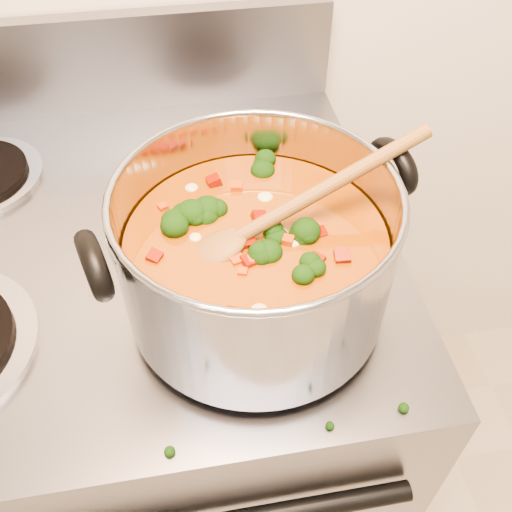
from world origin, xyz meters
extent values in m
cube|color=gray|center=(0.01, 1.16, 0.46)|extent=(0.78, 0.68, 0.92)
cube|color=gray|center=(0.01, 1.48, 1.00)|extent=(0.78, 0.03, 0.16)
cylinder|color=#A5A5AD|center=(0.19, 1.01, 0.92)|extent=(0.24, 0.24, 0.01)
cylinder|color=black|center=(0.19, 1.01, 0.93)|extent=(0.18, 0.18, 0.01)
cylinder|color=#A5A5AD|center=(0.19, 1.31, 0.92)|extent=(0.20, 0.20, 0.01)
cylinder|color=black|center=(0.19, 1.31, 0.93)|extent=(0.15, 0.15, 0.01)
cylinder|color=#9C9CA3|center=(0.19, 1.01, 1.02)|extent=(0.30, 0.30, 0.16)
torus|color=#9C9CA3|center=(0.19, 1.01, 1.10)|extent=(0.30, 0.30, 0.01)
cylinder|color=#833F0B|center=(0.19, 1.01, 0.99)|extent=(0.28, 0.28, 0.10)
torus|color=black|center=(0.03, 0.96, 1.08)|extent=(0.04, 0.08, 0.08)
torus|color=black|center=(0.35, 1.05, 1.08)|extent=(0.04, 0.08, 0.08)
ellipsoid|color=black|center=(0.19, 1.06, 1.04)|extent=(0.04, 0.04, 0.03)
ellipsoid|color=black|center=(0.12, 0.97, 1.04)|extent=(0.04, 0.04, 0.03)
ellipsoid|color=black|center=(0.14, 0.96, 1.04)|extent=(0.04, 0.04, 0.03)
ellipsoid|color=black|center=(0.14, 0.94, 1.04)|extent=(0.04, 0.04, 0.03)
ellipsoid|color=black|center=(0.28, 0.98, 1.04)|extent=(0.04, 0.04, 0.03)
ellipsoid|color=black|center=(0.17, 0.95, 1.04)|extent=(0.04, 0.04, 0.03)
ellipsoid|color=black|center=(0.15, 1.07, 1.04)|extent=(0.04, 0.04, 0.03)
ellipsoid|color=black|center=(0.20, 0.97, 1.04)|extent=(0.04, 0.04, 0.03)
ellipsoid|color=maroon|center=(0.12, 1.10, 1.04)|extent=(0.01, 0.01, 0.01)
ellipsoid|color=maroon|center=(0.21, 1.04, 1.04)|extent=(0.01, 0.01, 0.01)
ellipsoid|color=maroon|center=(0.23, 1.03, 1.04)|extent=(0.01, 0.01, 0.01)
ellipsoid|color=maroon|center=(0.18, 0.90, 1.04)|extent=(0.01, 0.01, 0.01)
ellipsoid|color=maroon|center=(0.13, 0.96, 1.04)|extent=(0.01, 0.01, 0.01)
ellipsoid|color=maroon|center=(0.14, 1.06, 1.04)|extent=(0.01, 0.01, 0.01)
ellipsoid|color=maroon|center=(0.11, 1.04, 1.04)|extent=(0.01, 0.01, 0.01)
ellipsoid|color=maroon|center=(0.23, 0.99, 1.04)|extent=(0.01, 0.01, 0.01)
ellipsoid|color=maroon|center=(0.20, 0.94, 1.04)|extent=(0.01, 0.01, 0.01)
ellipsoid|color=maroon|center=(0.19, 1.13, 1.04)|extent=(0.01, 0.01, 0.01)
ellipsoid|color=#BF3C0A|center=(0.11, 0.99, 1.04)|extent=(0.01, 0.01, 0.01)
ellipsoid|color=#BF3C0A|center=(0.24, 1.05, 1.04)|extent=(0.01, 0.01, 0.01)
ellipsoid|color=#BF3C0A|center=(0.20, 0.99, 1.04)|extent=(0.01, 0.01, 0.01)
ellipsoid|color=#BF3C0A|center=(0.19, 0.90, 1.04)|extent=(0.01, 0.01, 0.01)
ellipsoid|color=#BF3C0A|center=(0.27, 1.05, 1.04)|extent=(0.01, 0.01, 0.01)
ellipsoid|color=#BF3C0A|center=(0.13, 1.06, 1.04)|extent=(0.01, 0.01, 0.01)
ellipsoid|color=#BF3C0A|center=(0.27, 0.99, 1.04)|extent=(0.01, 0.01, 0.01)
ellipsoid|color=#BF3C0A|center=(0.24, 1.10, 1.04)|extent=(0.01, 0.01, 0.01)
ellipsoid|color=beige|center=(0.20, 0.98, 1.04)|extent=(0.02, 0.02, 0.01)
ellipsoid|color=beige|center=(0.23, 1.03, 1.04)|extent=(0.02, 0.02, 0.01)
ellipsoid|color=beige|center=(0.31, 1.00, 1.04)|extent=(0.02, 0.02, 0.01)
ellipsoid|color=beige|center=(0.11, 1.04, 1.04)|extent=(0.02, 0.02, 0.01)
ellipsoid|color=beige|center=(0.20, 0.96, 1.04)|extent=(0.02, 0.02, 0.01)
ellipsoid|color=beige|center=(0.26, 1.05, 1.04)|extent=(0.02, 0.02, 0.01)
ellipsoid|color=beige|center=(0.13, 1.02, 1.04)|extent=(0.02, 0.02, 0.01)
ellipsoid|color=brown|center=(0.15, 1.00, 1.04)|extent=(0.08, 0.06, 0.04)
cylinder|color=brown|center=(0.27, 1.02, 1.08)|extent=(0.24, 0.07, 0.10)
ellipsoid|color=black|center=(-0.02, 0.97, 0.92)|extent=(0.01, 0.01, 0.01)
ellipsoid|color=black|center=(0.00, 0.97, 0.92)|extent=(0.01, 0.01, 0.01)
ellipsoid|color=black|center=(0.38, 1.05, 0.92)|extent=(0.01, 0.01, 0.01)
ellipsoid|color=black|center=(0.05, 1.19, 0.92)|extent=(0.01, 0.01, 0.01)
camera|label=1|loc=(0.12, 0.59, 1.46)|focal=40.00mm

